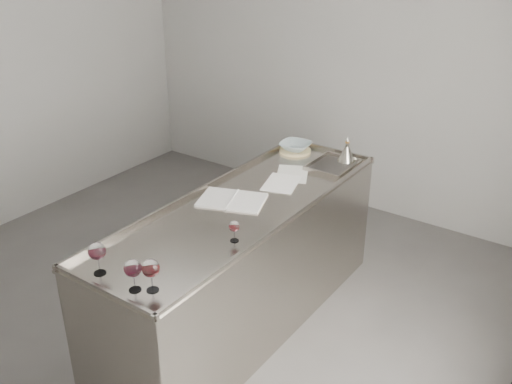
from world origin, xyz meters
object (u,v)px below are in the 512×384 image
Objects in this scene: counter at (244,265)px; wine_glass_small at (234,227)px; wine_glass_middle at (133,269)px; wine_funnel at (347,153)px; wine_glass_left at (97,252)px; wine_glass_right at (151,269)px; notebook at (232,200)px; ceramic_bowl at (295,146)px.

wine_glass_small is (0.23, -0.40, 0.56)m from counter.
wine_funnel is (0.09, 2.16, -0.06)m from wine_glass_middle.
wine_funnel is (-0.03, 1.48, -0.03)m from wine_glass_small.
wine_glass_left is 2.19m from wine_funnel.
wine_glass_right reaches higher than notebook.
ceramic_bowl is (-0.45, 1.41, -0.04)m from wine_glass_small.
counter is 12.96× the size of wine_glass_left.
wine_glass_right is (0.19, -1.03, 0.60)m from counter.
wine_glass_small is at bearing -59.74° from counter.
wine_funnel is at bearing 91.03° from wine_glass_small.
wine_glass_middle is at bearing -99.63° from wine_glass_small.
wine_glass_small is at bearing -88.97° from wine_funnel.
wine_glass_right is 0.75× the size of ceramic_bowl.
wine_glass_right reaches higher than counter.
ceramic_bowl is at bearing -171.51° from wine_funnel.
wine_funnel is (0.35, 2.16, -0.07)m from wine_glass_left.
wine_glass_small is (0.04, 0.63, -0.04)m from wine_glass_right.
wine_glass_left is at bearing -119.12° from wine_glass_small.
notebook is at bearing -106.00° from wine_funnel.
wine_glass_left is 1.43× the size of wine_glass_small.
counter is 13.49× the size of wine_glass_middle.
wine_glass_left is 0.26m from wine_glass_middle.
notebook is 2.09× the size of ceramic_bowl.
notebook is at bearing 101.18° from wine_glass_middle.
wine_glass_left is 1.04× the size of wine_glass_middle.
counter is at bearing 96.13° from wine_glass_middle.
wine_glass_small is 1.48m from ceramic_bowl.
notebook is 1.01m from ceramic_bowl.
wine_glass_left is (-0.15, -1.08, 0.60)m from counter.
wine_glass_small is 0.26× the size of notebook.
notebook is at bearing 172.44° from counter.
wine_glass_middle is 0.09m from wine_glass_right.
counter is 0.73m from wine_glass_small.
notebook is 2.47× the size of wine_funnel.
wine_glass_left is at bearing -180.00° from wine_glass_middle.
wine_glass_left is 1.03× the size of wine_glass_right.
wine_glass_middle is 0.88× the size of wine_funnel.
wine_glass_small is (0.38, 0.68, -0.04)m from wine_glass_left.
wine_glass_right is at bearing -79.52° from counter.
wine_funnel is at bearing 89.60° from wine_glass_right.
wine_funnel is at bearing 79.23° from counter.
wine_glass_left is 0.37× the size of notebook.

